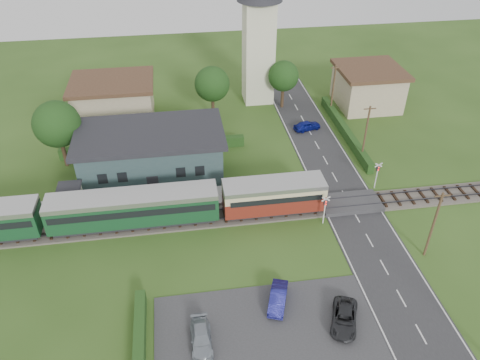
{
  "coord_description": "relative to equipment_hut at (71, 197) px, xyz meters",
  "views": [
    {
      "loc": [
        -6.84,
        -33.82,
        30.02
      ],
      "look_at": [
        -1.17,
        4.0,
        2.91
      ],
      "focal_mm": 35.0,
      "sensor_mm": 36.0,
      "label": 1
    }
  ],
  "objects": [
    {
      "name": "car_park",
      "position": [
        16.5,
        -17.2,
        -1.71
      ],
      "size": [
        17.0,
        9.0,
        0.08
      ],
      "primitive_type": "cube",
      "color": "#333335",
      "rests_on": "ground"
    },
    {
      "name": "utility_pole_d",
      "position": [
        32.2,
        16.8,
        1.88
      ],
      "size": [
        1.4,
        0.22,
        7.0
      ],
      "color": "#473321",
      "rests_on": "ground"
    },
    {
      "name": "platform",
      "position": [
        8.0,
        0.0,
        -1.52
      ],
      "size": [
        30.0,
        3.0,
        0.45
      ],
      "primitive_type": "cube",
      "color": "gray",
      "rests_on": "ground"
    },
    {
      "name": "streetlamp_west",
      "position": [
        -4.0,
        14.8,
        1.29
      ],
      "size": [
        0.3,
        0.3,
        5.15
      ],
      "color": "#3F3F47",
      "rests_on": "ground"
    },
    {
      "name": "railway_track",
      "position": [
        18.0,
        -3.2,
        -1.64
      ],
      "size": [
        76.0,
        3.2,
        0.49
      ],
      "color": "#4C443D",
      "rests_on": "ground"
    },
    {
      "name": "house_east",
      "position": [
        38.0,
        18.8,
        1.05
      ],
      "size": [
        8.8,
        8.8,
        5.5
      ],
      "color": "tan",
      "rests_on": "ground"
    },
    {
      "name": "utility_pole_c",
      "position": [
        32.2,
        4.8,
        1.88
      ],
      "size": [
        1.4,
        0.22,
        7.0
      ],
      "color": "#473321",
      "rests_on": "ground"
    },
    {
      "name": "crossing_signal_far",
      "position": [
        31.6,
        -0.81,
        0.39
      ],
      "size": [
        0.84,
        0.28,
        3.28
      ],
      "color": "silver",
      "rests_on": "ground"
    },
    {
      "name": "pedestrian_near",
      "position": [
        15.62,
        0.23,
        -0.48
      ],
      "size": [
        0.7,
        0.58,
        1.64
      ],
      "primitive_type": "imported",
      "rotation": [
        0.0,
        0.0,
        2.77
      ],
      "color": "gray",
      "rests_on": "platform"
    },
    {
      "name": "crossing_signal_near",
      "position": [
        24.4,
        -5.61,
        0.39
      ],
      "size": [
        0.84,
        0.28,
        3.28
      ],
      "color": "silver",
      "rests_on": "ground"
    },
    {
      "name": "house_west",
      "position": [
        3.0,
        19.8,
        1.04
      ],
      "size": [
        10.8,
        8.8,
        5.5
      ],
      "color": "tan",
      "rests_on": "ground"
    },
    {
      "name": "tree_c",
      "position": [
        26.0,
        19.8,
        2.91
      ],
      "size": [
        4.2,
        4.2,
        6.78
      ],
      "color": "#332316",
      "rests_on": "ground"
    },
    {
      "name": "streetlamp_east",
      "position": [
        34.0,
        21.8,
        1.29
      ],
      "size": [
        0.3,
        0.3,
        5.15
      ],
      "color": "#3F3F47",
      "rests_on": "ground"
    },
    {
      "name": "utility_pole_b",
      "position": [
        32.2,
        -11.2,
        1.88
      ],
      "size": [
        1.4,
        0.22,
        7.0
      ],
      "color": "#473321",
      "rests_on": "ground"
    },
    {
      "name": "church_tower",
      "position": [
        23.0,
        22.8,
        8.48
      ],
      "size": [
        6.0,
        6.0,
        17.6
      ],
      "color": "beige",
      "rests_on": "ground"
    },
    {
      "name": "hedge_roadside",
      "position": [
        32.2,
        10.8,
        -1.15
      ],
      "size": [
        0.8,
        18.0,
        1.2
      ],
      "primitive_type": "cube",
      "color": "#193814",
      "rests_on": "ground"
    },
    {
      "name": "crossing_deck",
      "position": [
        28.0,
        -3.2,
        -1.52
      ],
      "size": [
        6.2,
        3.4,
        0.45
      ],
      "primitive_type": "cube",
      "color": "#333335",
      "rests_on": "ground"
    },
    {
      "name": "car_park_dark",
      "position": [
        22.5,
        -17.35,
        -1.1
      ],
      "size": [
        3.26,
        4.46,
        1.13
      ],
      "primitive_type": "imported",
      "rotation": [
        0.0,
        0.0,
        -0.39
      ],
      "color": "#252629",
      "rests_on": "car_park"
    },
    {
      "name": "car_on_road",
      "position": [
        27.76,
        12.79,
        -1.09
      ],
      "size": [
        3.81,
        2.29,
        1.21
      ],
      "primitive_type": "imported",
      "rotation": [
        0.0,
        0.0,
        1.83
      ],
      "color": "navy",
      "rests_on": "road"
    },
    {
      "name": "ground",
      "position": [
        18.0,
        -5.2,
        -1.75
      ],
      "size": [
        120.0,
        120.0,
        0.0
      ],
      "primitive_type": "plane",
      "color": "#2D4C19"
    },
    {
      "name": "equipment_hut",
      "position": [
        0.0,
        0.0,
        0.0
      ],
      "size": [
        2.3,
        2.3,
        2.55
      ],
      "color": "beige",
      "rests_on": "platform"
    },
    {
      "name": "hedge_station",
      "position": [
        8.0,
        10.3,
        -1.1
      ],
      "size": [
        22.0,
        0.8,
        1.3
      ],
      "primitive_type": "cube",
      "color": "#193814",
      "rests_on": "ground"
    },
    {
      "name": "tree_a",
      "position": [
        -2.0,
        8.8,
        3.63
      ],
      "size": [
        5.2,
        5.2,
        8.0
      ],
      "color": "#332316",
      "rests_on": "ground"
    },
    {
      "name": "car_park_silver",
      "position": [
        11.49,
        -17.51,
        -1.12
      ],
      "size": [
        1.55,
        3.77,
        1.09
      ],
      "primitive_type": "imported",
      "rotation": [
        0.0,
        0.0,
        0.0
      ],
      "color": "#949CA5",
      "rests_on": "car_park"
    },
    {
      "name": "car_park_blue",
      "position": [
        17.88,
        -14.7,
        -1.07
      ],
      "size": [
        2.41,
        3.86,
        1.2
      ],
      "primitive_type": "imported",
      "rotation": [
        0.0,
        0.0,
        -0.34
      ],
      "color": "navy",
      "rests_on": "car_park"
    },
    {
      "name": "station_building",
      "position": [
        8.0,
        5.79,
        0.95
      ],
      "size": [
        16.0,
        9.0,
        5.3
      ],
      "color": "#2E4547",
      "rests_on": "ground"
    },
    {
      "name": "pedestrian_far",
      "position": [
        0.27,
        -0.08,
        -0.38
      ],
      "size": [
        0.85,
        1.01,
        1.83
      ],
      "primitive_type": "imported",
      "rotation": [
        0.0,
        0.0,
        1.38
      ],
      "color": "gray",
      "rests_on": "platform"
    },
    {
      "name": "train",
      "position": [
        3.11,
        -3.2,
        0.43
      ],
      "size": [
        43.2,
        2.9,
        3.4
      ],
      "color": "#232328",
      "rests_on": "ground"
    },
    {
      "name": "road",
      "position": [
        28.0,
        -5.2,
        -1.72
      ],
      "size": [
        6.0,
        70.0,
        0.05
      ],
      "primitive_type": "cube",
      "color": "#28282B",
      "rests_on": "ground"
    },
    {
      "name": "hedge_carpark",
      "position": [
        7.0,
        -17.2,
        -1.15
      ],
      "size": [
        0.8,
        9.0,
        1.2
      ],
      "primitive_type": "cube",
      "color": "#193814",
      "rests_on": "ground"
    },
    {
      "name": "tree_b",
      "position": [
        16.0,
        17.8,
        3.27
      ],
      "size": [
        4.6,
        4.6,
        7.34
      ],
      "color": "#332316",
      "rests_on": "ground"
    }
  ]
}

